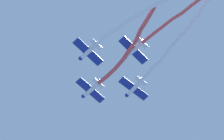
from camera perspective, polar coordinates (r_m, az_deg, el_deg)
The scene contains 8 objects.
airplane_lead at distance 99.40m, azimuth -2.78°, elevation -2.58°, with size 5.75×7.71×1.93m.
smoke_trail_lead at distance 93.93m, azimuth 2.08°, elevation 2.78°, with size 21.35×6.73×2.13m.
airplane_left_wing at distance 94.59m, azimuth -3.08°, elevation 2.40°, with size 5.73×7.69×1.93m.
smoke_trail_left_wing at distance 89.52m, azimuth 5.73°, elevation 8.09°, with size 29.75×6.04×3.64m.
airplane_right_wing at distance 99.54m, azimuth 2.83°, elevation -2.36°, with size 5.89×7.81×1.93m.
smoke_trail_right_wing at distance 95.35m, azimuth 9.13°, elevation 4.84°, with size 28.00×6.62×1.97m.
airplane_slot at distance 94.63m, azimuth 2.80°, elevation 2.60°, with size 5.71×7.68×1.93m.
smoke_trail_slot at distance 93.44m, azimuth 8.42°, elevation 6.88°, with size 18.31×2.21×2.11m.
Camera 1 is at (29.89, -33.93, 2.52)m, focal length 70.89 mm.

